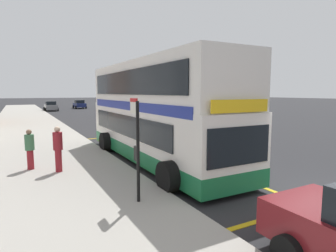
% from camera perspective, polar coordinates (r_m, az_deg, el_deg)
% --- Properties ---
extents(ground_plane, '(260.00, 260.00, 0.00)m').
position_cam_1_polar(ground_plane, '(37.66, -16.21, 1.89)').
color(ground_plane, '#28282B').
extents(pavement_near, '(6.00, 76.00, 0.14)m').
position_cam_1_polar(pavement_near, '(36.83, -26.92, 1.42)').
color(pavement_near, '#A39E93').
rests_on(pavement_near, ground).
extents(double_decker_bus, '(3.27, 10.98, 4.40)m').
position_cam_1_polar(double_decker_bus, '(12.58, -2.76, 2.18)').
color(double_decker_bus, white).
rests_on(double_decker_bus, ground).
extents(bus_bay_markings, '(3.14, 14.22, 0.01)m').
position_cam_1_polar(bus_bay_markings, '(13.23, -3.27, -6.63)').
color(bus_bay_markings, gold).
rests_on(bus_bay_markings, ground).
extents(bus_stop_sign, '(0.09, 0.51, 2.79)m').
position_cam_1_polar(bus_stop_sign, '(7.58, -6.36, -3.22)').
color(bus_stop_sign, black).
rests_on(bus_stop_sign, pavement_near).
extents(parked_car_grey_kerbside, '(2.09, 4.20, 1.62)m').
position_cam_1_polar(parked_car_grey_kerbside, '(38.69, -9.65, 3.38)').
color(parked_car_grey_kerbside, slate).
rests_on(parked_car_grey_kerbside, ground).
extents(parked_car_navy_far, '(2.09, 4.20, 1.62)m').
position_cam_1_polar(parked_car_navy_far, '(56.35, -17.55, 4.23)').
color(parked_car_navy_far, navy).
rests_on(parked_car_navy_far, ground).
extents(parked_car_grey_across, '(2.09, 4.20, 1.62)m').
position_cam_1_polar(parked_car_grey_across, '(50.68, -22.72, 3.75)').
color(parked_car_grey_across, slate).
rests_on(parked_car_grey_across, ground).
extents(pedestrian_waiting_near_sign, '(0.34, 0.34, 1.71)m').
position_cam_1_polar(pedestrian_waiting_near_sign, '(11.19, -21.46, -4.03)').
color(pedestrian_waiting_near_sign, maroon).
rests_on(pedestrian_waiting_near_sign, pavement_near).
extents(pedestrian_further_back, '(0.34, 0.34, 1.55)m').
position_cam_1_polar(pedestrian_further_back, '(11.99, -26.28, -4.02)').
color(pedestrian_further_back, maroon).
rests_on(pedestrian_further_back, pavement_near).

